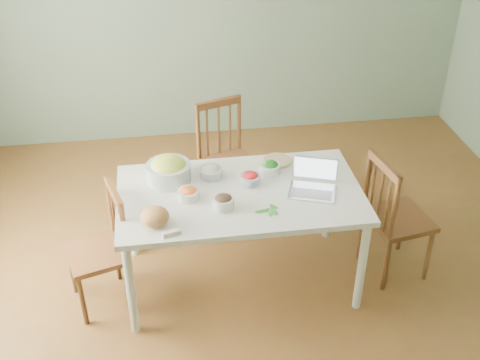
{
  "coord_description": "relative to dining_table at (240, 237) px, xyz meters",
  "views": [
    {
      "loc": [
        -0.65,
        -3.24,
        3.11
      ],
      "look_at": [
        -0.15,
        0.14,
        0.89
      ],
      "focal_mm": 44.97,
      "sensor_mm": 36.0,
      "label": 1
    }
  ],
  "objects": [
    {
      "name": "floor",
      "position": [
        0.15,
        -0.14,
        -0.39
      ],
      "size": [
        5.0,
        5.0,
        0.0
      ],
      "primitive_type": "cube",
      "color": "brown",
      "rests_on": "ground"
    },
    {
      "name": "wall_back",
      "position": [
        0.15,
        2.36,
        0.96
      ],
      "size": [
        5.0,
        0.0,
        2.7
      ],
      "primitive_type": "cube",
      "color": "slate",
      "rests_on": "ground"
    },
    {
      "name": "dining_table",
      "position": [
        0.0,
        0.0,
        0.0
      ],
      "size": [
        1.68,
        0.95,
        0.79
      ],
      "primitive_type": null,
      "color": "white",
      "rests_on": "floor"
    },
    {
      "name": "chair_far",
      "position": [
        0.03,
        0.88,
        0.1
      ],
      "size": [
        0.55,
        0.53,
        0.99
      ],
      "primitive_type": null,
      "rotation": [
        0.0,
        0.0,
        0.31
      ],
      "color": "#583119",
      "rests_on": "floor"
    },
    {
      "name": "chair_left",
      "position": [
        -1.01,
        -0.08,
        0.07
      ],
      "size": [
        0.49,
        0.5,
        0.92
      ],
      "primitive_type": null,
      "rotation": [
        0.0,
        0.0,
        -1.28
      ],
      "color": "#583119",
      "rests_on": "floor"
    },
    {
      "name": "chair_right",
      "position": [
        1.17,
        -0.05,
        0.1
      ],
      "size": [
        0.49,
        0.5,
        0.99
      ],
      "primitive_type": null,
      "rotation": [
        0.0,
        0.0,
        1.75
      ],
      "color": "#583119",
      "rests_on": "floor"
    },
    {
      "name": "bread_boule",
      "position": [
        -0.59,
        -0.28,
        0.45
      ],
      "size": [
        0.2,
        0.2,
        0.12
      ],
      "primitive_type": "ellipsoid",
      "rotation": [
        0.0,
        0.0,
        -0.11
      ],
      "color": "#9F7945",
      "rests_on": "dining_table"
    },
    {
      "name": "butter_stick",
      "position": [
        -0.49,
        -0.41,
        0.41
      ],
      "size": [
        0.12,
        0.06,
        0.03
      ],
      "primitive_type": "cube",
      "rotation": [
        0.0,
        0.0,
        0.23
      ],
      "color": "beige",
      "rests_on": "dining_table"
    },
    {
      "name": "bowl_squash",
      "position": [
        -0.47,
        0.22,
        0.48
      ],
      "size": [
        0.38,
        0.38,
        0.18
      ],
      "primitive_type": null,
      "rotation": [
        0.0,
        0.0,
        -0.28
      ],
      "color": "#ECF754",
      "rests_on": "dining_table"
    },
    {
      "name": "bowl_carrot",
      "position": [
        -0.36,
        -0.02,
        0.44
      ],
      "size": [
        0.16,
        0.16,
        0.08
      ],
      "primitive_type": null,
      "rotation": [
        0.0,
        0.0,
        -0.1
      ],
      "color": "orange",
      "rests_on": "dining_table"
    },
    {
      "name": "bowl_onion",
      "position": [
        -0.18,
        0.23,
        0.44
      ],
      "size": [
        0.17,
        0.17,
        0.09
      ],
      "primitive_type": null,
      "rotation": [
        0.0,
        0.0,
        0.09
      ],
      "color": "beige",
      "rests_on": "dining_table"
    },
    {
      "name": "bowl_mushroom",
      "position": [
        -0.14,
        -0.16,
        0.44
      ],
      "size": [
        0.16,
        0.16,
        0.09
      ],
      "primitive_type": null,
      "rotation": [
        0.0,
        0.0,
        -0.13
      ],
      "color": "black",
      "rests_on": "dining_table"
    },
    {
      "name": "bowl_redpep",
      "position": [
        0.09,
        0.1,
        0.44
      ],
      "size": [
        0.18,
        0.18,
        0.09
      ],
      "primitive_type": null,
      "rotation": [
        0.0,
        0.0,
        -0.34
      ],
      "color": "red",
      "rests_on": "dining_table"
    },
    {
      "name": "bowl_broccoli",
      "position": [
        0.25,
        0.22,
        0.44
      ],
      "size": [
        0.19,
        0.19,
        0.09
      ],
      "primitive_type": null,
      "rotation": [
        0.0,
        0.0,
        0.34
      ],
      "color": "#0F540D",
      "rests_on": "dining_table"
    },
    {
      "name": "flatbread",
      "position": [
        0.33,
        0.36,
        0.4
      ],
      "size": [
        0.28,
        0.28,
        0.02
      ],
      "primitive_type": "cylinder",
      "rotation": [
        0.0,
        0.0,
        -0.4
      ],
      "color": "tan",
      "rests_on": "dining_table"
    },
    {
      "name": "basil_bunch",
      "position": [
        0.14,
        -0.25,
        0.4
      ],
      "size": [
        0.18,
        0.18,
        0.02
      ],
      "primitive_type": null,
      "color": "#1C580B",
      "rests_on": "dining_table"
    },
    {
      "name": "laptop",
      "position": [
        0.49,
        -0.08,
        0.51
      ],
      "size": [
        0.39,
        0.36,
        0.22
      ],
      "primitive_type": null,
      "rotation": [
        0.0,
        0.0,
        -0.34
      ],
      "color": "silver",
      "rests_on": "dining_table"
    }
  ]
}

